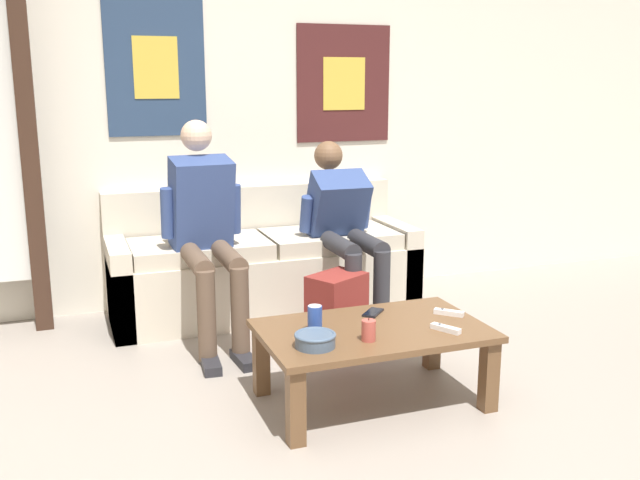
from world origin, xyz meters
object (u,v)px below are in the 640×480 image
Objects in this scene: coffee_table at (373,340)px; backpack at (338,312)px; game_controller_near_left at (446,329)px; pillar_candle at (369,330)px; couch at (263,268)px; ceramic_bowl at (315,339)px; cell_phone at (373,313)px; person_seated_teen at (344,224)px; game_controller_near_right at (449,313)px; person_seated_adult at (206,225)px; drink_can_blue at (315,319)px.

coffee_table is 0.73m from backpack.
backpack reaches higher than game_controller_near_left.
pillar_candle is 0.73× the size of game_controller_near_left.
backpack is at bearing 81.12° from coffee_table.
couch reaches higher than ceramic_bowl.
ceramic_bowl reaches higher than backpack.
cell_phone is (0.19, -1.31, 0.09)m from couch.
backpack is (-0.21, -0.44, -0.41)m from person_seated_teen.
backpack is at bearing -115.62° from person_seated_teen.
game_controller_near_right is at bearing 13.05° from ceramic_bowl.
game_controller_near_left is 1.13× the size of game_controller_near_right.
game_controller_near_right reaches higher than cell_phone.
game_controller_near_right is (0.51, 0.18, -0.03)m from pillar_candle.
game_controller_near_left is at bearing -76.59° from couch.
person_seated_adult reaches higher than ceramic_bowl.
coffee_table is 0.34m from game_controller_near_left.
drink_can_blue is 0.39m from cell_phone.
backpack is 2.92× the size of cell_phone.
pillar_candle is 0.37m from cell_phone.
person_seated_teen is 1.03m from cell_phone.
person_seated_teen reaches higher than coffee_table.
person_seated_teen is at bearing 2.95° from person_seated_adult.
pillar_candle is 0.73× the size of cell_phone.
couch is at bearing 93.95° from coffee_table.
coffee_table is at bearing -64.05° from person_seated_adult.
pillar_candle is (0.24, -0.01, 0.01)m from ceramic_bowl.
person_seated_adult is 1.14× the size of person_seated_teen.
couch is 1.64m from pillar_candle.
ceramic_bowl is 0.19m from drink_can_blue.
coffee_table is 1.29m from person_seated_adult.
coffee_table is 1.24m from person_seated_teen.
cell_phone is (0.41, 0.32, -0.03)m from ceramic_bowl.
couch is 13.64× the size of game_controller_near_left.
coffee_table is at bearing -174.76° from game_controller_near_right.
game_controller_near_left is at bearing -1.91° from ceramic_bowl.
couch is at bearing 141.62° from person_seated_teen.
person_seated_adult reaches higher than pillar_candle.
backpack is 2.34× the size of ceramic_bowl.
game_controller_near_left is 0.99× the size of cell_phone.
couch reaches higher than pillar_candle.
drink_can_blue reaches higher than pillar_candle.
drink_can_blue is at bearing 70.64° from ceramic_bowl.
person_seated_teen is at bearing 74.39° from coffee_table.
backpack is 0.98m from ceramic_bowl.
ceramic_bowl is at bearing -80.40° from person_seated_adult.
coffee_table is at bearing 151.74° from game_controller_near_left.
person_seated_adult reaches higher than drink_can_blue.
game_controller_near_right is (0.10, -1.12, -0.23)m from person_seated_teen.
ceramic_bowl is 0.77m from game_controller_near_right.
person_seated_teen is 1.38m from pillar_candle.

